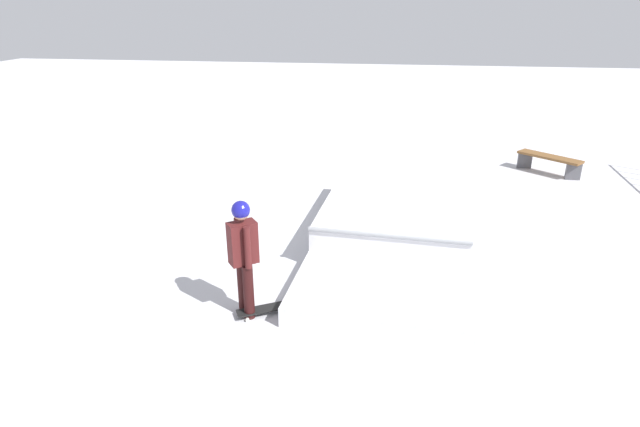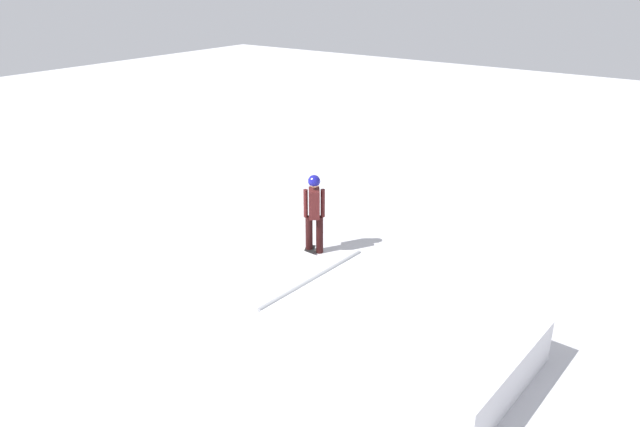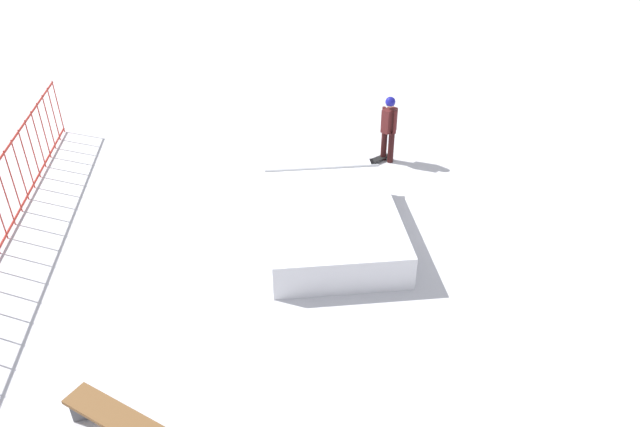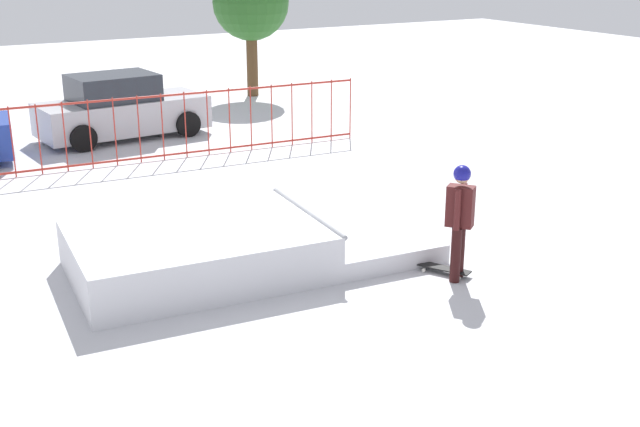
# 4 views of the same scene
# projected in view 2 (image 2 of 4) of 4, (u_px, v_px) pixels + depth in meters

# --- Properties ---
(ground_plane) EXTENTS (60.00, 60.00, 0.00)m
(ground_plane) POSITION_uv_depth(u_px,v_px,m) (337.00, 344.00, 9.32)
(ground_plane) COLOR silver
(skate_ramp) EXTENTS (5.56, 2.96, 0.74)m
(skate_ramp) POSITION_uv_depth(u_px,v_px,m) (377.00, 326.00, 9.24)
(skate_ramp) COLOR silver
(skate_ramp) RESTS_ON ground
(skater) EXTENTS (0.41, 0.44, 1.73)m
(skater) POSITION_uv_depth(u_px,v_px,m) (314.00, 208.00, 11.98)
(skater) COLOR black
(skater) RESTS_ON ground
(skateboard) EXTENTS (0.56, 0.80, 0.09)m
(skateboard) POSITION_uv_depth(u_px,v_px,m) (308.00, 254.00, 12.14)
(skateboard) COLOR black
(skateboard) RESTS_ON ground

